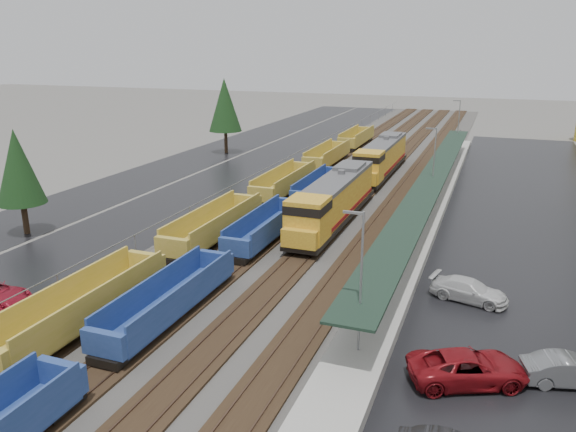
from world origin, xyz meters
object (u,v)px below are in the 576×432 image
object	(u,v)px
locomotive_trail	(381,158)
parked_car_east_b	(468,368)
parked_car_east_c	(469,290)
parked_car_east_e	(570,371)
well_string_yellow	(215,227)
locomotive_lead	(333,201)
well_string_blue	(170,301)

from	to	relation	value
locomotive_trail	parked_car_east_b	distance (m)	43.99
parked_car_east_c	parked_car_east_e	bearing A→B (deg)	-134.74
well_string_yellow	parked_car_east_e	xyz separation A→B (m)	(25.35, -12.41, -0.48)
locomotive_lead	well_string_blue	size ratio (longest dim) A/B	0.28
parked_car_east_b	parked_car_east_c	distance (m)	9.46
locomotive_trail	parked_car_east_b	xyz separation A→B (m)	(12.82, -42.05, -1.59)
well_string_blue	parked_car_east_e	size ratio (longest dim) A/B	16.29
well_string_blue	parked_car_east_c	bearing A→B (deg)	28.18
locomotive_trail	parked_car_east_e	world-z (taller)	locomotive_trail
well_string_yellow	parked_car_east_e	size ratio (longest dim) A/B	25.19
parked_car_east_b	parked_car_east_c	world-z (taller)	parked_car_east_b
locomotive_trail	well_string_blue	size ratio (longest dim) A/B	0.28
parked_car_east_e	locomotive_lead	bearing A→B (deg)	25.58
locomotive_lead	locomotive_trail	distance (m)	21.00
locomotive_trail	parked_car_east_e	size ratio (longest dim) A/B	4.50
parked_car_east_c	locomotive_trail	bearing A→B (deg)	33.43
parked_car_east_b	parked_car_east_c	bearing A→B (deg)	-21.15
well_string_blue	parked_car_east_c	xyz separation A→B (m)	(16.32, 8.74, -0.42)
well_string_yellow	parked_car_east_b	world-z (taller)	well_string_yellow
locomotive_trail	parked_car_east_b	world-z (taller)	locomotive_trail
locomotive_lead	parked_car_east_b	distance (m)	24.70
locomotive_trail	parked_car_east_c	size ratio (longest dim) A/B	4.10
well_string_blue	parked_car_east_b	world-z (taller)	well_string_blue
locomotive_lead	parked_car_east_e	xyz separation A→B (m)	(17.35, -19.50, -1.66)
well_string_blue	parked_car_east_b	bearing A→B (deg)	-2.39
parked_car_east_e	locomotive_trail	bearing A→B (deg)	7.10
locomotive_lead	well_string_blue	bearing A→B (deg)	-101.12
locomotive_lead	parked_car_east_b	size ratio (longest dim) A/B	3.48
locomotive_lead	parked_car_east_c	xyz separation A→B (m)	(12.32, -11.61, -1.68)
locomotive_trail	parked_car_east_c	xyz separation A→B (m)	(12.32, -32.61, -1.68)
parked_car_east_c	parked_car_east_b	bearing A→B (deg)	-164.26
locomotive_lead	parked_car_east_e	world-z (taller)	locomotive_lead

